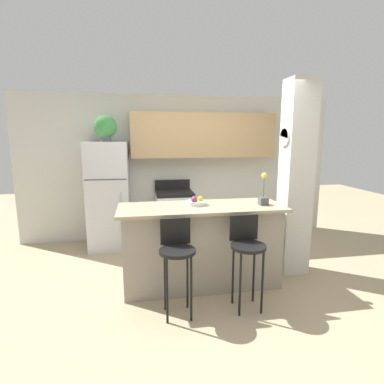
{
  "coord_description": "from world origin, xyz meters",
  "views": [
    {
      "loc": [
        -0.71,
        -3.44,
        1.82
      ],
      "look_at": [
        0.0,
        0.67,
        1.06
      ],
      "focal_mm": 28.0,
      "sensor_mm": 36.0,
      "label": 1
    }
  ],
  "objects": [
    {
      "name": "ground_plane",
      "position": [
        0.0,
        0.0,
        0.0
      ],
      "size": [
        14.0,
        14.0,
        0.0
      ],
      "primitive_type": "plane",
      "color": "tan"
    },
    {
      "name": "wall_back",
      "position": [
        0.16,
        1.86,
        1.52
      ],
      "size": [
        5.6,
        0.38,
        2.55
      ],
      "color": "silver",
      "rests_on": "ground_plane"
    },
    {
      "name": "pillar_right",
      "position": [
        1.3,
        0.17,
        1.28
      ],
      "size": [
        0.38,
        0.32,
        2.55
      ],
      "color": "silver",
      "rests_on": "ground_plane"
    },
    {
      "name": "counter_bar",
      "position": [
        0.0,
        0.0,
        0.51
      ],
      "size": [
        1.99,
        0.72,
        1.01
      ],
      "color": "gray",
      "rests_on": "ground_plane"
    },
    {
      "name": "refrigerator",
      "position": [
        -1.24,
        1.54,
        0.88
      ],
      "size": [
        0.66,
        0.7,
        1.75
      ],
      "color": "silver",
      "rests_on": "ground_plane"
    },
    {
      "name": "stove_range",
      "position": [
        -0.15,
        1.59,
        0.46
      ],
      "size": [
        0.63,
        0.6,
        1.07
      ],
      "color": "white",
      "rests_on": "ground_plane"
    },
    {
      "name": "bar_stool_left",
      "position": [
        -0.37,
        -0.58,
        0.67
      ],
      "size": [
        0.37,
        0.37,
        1.0
      ],
      "color": "black",
      "rests_on": "ground_plane"
    },
    {
      "name": "bar_stool_right",
      "position": [
        0.37,
        -0.58,
        0.67
      ],
      "size": [
        0.37,
        0.37,
        1.0
      ],
      "color": "black",
      "rests_on": "ground_plane"
    },
    {
      "name": "potted_plant_on_fridge",
      "position": [
        -1.24,
        1.54,
        1.98
      ],
      "size": [
        0.36,
        0.36,
        0.41
      ],
      "color": "#4C4C51",
      "rests_on": "refrigerator"
    },
    {
      "name": "orchid_vase",
      "position": [
        0.76,
        -0.07,
        1.14
      ],
      "size": [
        0.1,
        0.1,
        0.4
      ],
      "color": "#4C4C51",
      "rests_on": "counter_bar"
    },
    {
      "name": "fruit_bowl",
      "position": [
        -0.05,
        0.07,
        1.05
      ],
      "size": [
        0.24,
        0.24,
        0.11
      ],
      "color": "silver",
      "rests_on": "counter_bar"
    }
  ]
}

